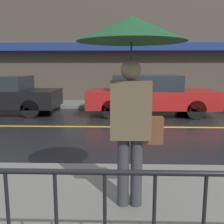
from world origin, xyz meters
TOP-DOWN VIEW (x-y plane):
  - ground_plane at (0.00, 0.00)m, footprint 80.00×80.00m
  - sidewalk_near at (0.00, -4.69)m, footprint 28.00×2.88m
  - sidewalk_far at (0.00, 4.18)m, footprint 28.00×1.85m
  - lane_marking at (0.00, 0.00)m, footprint 25.20×0.12m
  - building_storefront at (0.00, 5.23)m, footprint 28.00×0.85m
  - pedestrian at (-1.02, -4.55)m, footprint 1.16×1.16m
  - car_black at (-5.43, 2.07)m, footprint 3.93×1.79m
  - car_red at (-0.08, 2.07)m, footprint 4.54×1.90m

SIDE VIEW (x-z plane):
  - ground_plane at x=0.00m, z-range 0.00..0.00m
  - lane_marking at x=0.00m, z-range 0.00..0.01m
  - sidewalk_near at x=0.00m, z-range 0.00..0.13m
  - sidewalk_far at x=0.00m, z-range 0.00..0.13m
  - car_black at x=-5.43m, z-range 0.02..1.40m
  - car_red at x=-0.08m, z-range 0.02..1.44m
  - pedestrian at x=-1.02m, z-range 0.80..2.90m
  - building_storefront at x=0.00m, z-range -0.05..6.91m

